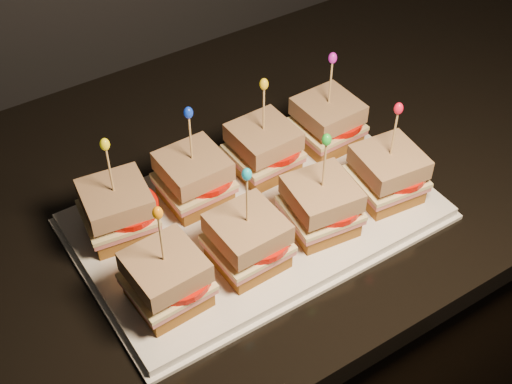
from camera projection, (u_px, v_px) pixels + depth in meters
granite_slab at (99, 242)px, 0.98m from camera, size 2.66×0.69×0.04m
platter at (256, 216)px, 0.97m from camera, size 0.47×0.29×0.02m
platter_rim at (256, 219)px, 0.98m from camera, size 0.48×0.30×0.01m
sandwich_0_bread_bot at (120, 224)px, 0.94m from camera, size 0.09×0.09×0.02m
sandwich_0_ham at (119, 216)px, 0.92m from camera, size 0.10×0.10×0.01m
sandwich_0_cheese at (118, 213)px, 0.92m from camera, size 0.10×0.10×0.01m
sandwich_0_tomato at (128, 208)px, 0.92m from camera, size 0.08×0.08×0.01m
sandwich_0_bread_top at (115, 198)px, 0.90m from camera, size 0.09×0.09×0.03m
sandwich_0_pick at (110, 173)px, 0.87m from camera, size 0.00×0.00×0.09m
sandwich_0_frill at (105, 144)px, 0.84m from camera, size 0.01×0.01×0.02m
sandwich_1_bread_bot at (195, 192)px, 0.98m from camera, size 0.08×0.08×0.02m
sandwich_1_ham at (194, 184)px, 0.97m from camera, size 0.09×0.09×0.01m
sandwich_1_cheese at (194, 180)px, 0.96m from camera, size 0.09×0.09×0.01m
sandwich_1_tomato at (204, 176)px, 0.96m from camera, size 0.08×0.08×0.01m
sandwich_1_bread_top at (193, 166)px, 0.95m from camera, size 0.08×0.08×0.03m
sandwich_1_pick at (191, 141)px, 0.92m from camera, size 0.00×0.00×0.09m
sandwich_1_frill at (188, 113)px, 0.88m from camera, size 0.01×0.01×0.02m
sandwich_2_bread_bot at (263, 163)px, 1.02m from camera, size 0.08×0.08×0.02m
sandwich_2_ham at (263, 155)px, 1.01m from camera, size 0.09×0.09×0.01m
sandwich_2_cheese at (263, 151)px, 1.01m from camera, size 0.09×0.09×0.01m
sandwich_2_tomato at (273, 146)px, 1.00m from camera, size 0.08×0.08×0.01m
sandwich_2_bread_top at (263, 137)px, 0.99m from camera, size 0.08×0.08×0.03m
sandwich_2_pick at (264, 112)px, 0.96m from camera, size 0.00×0.00×0.09m
sandwich_2_frill at (264, 84)px, 0.93m from camera, size 0.01×0.01×0.02m
sandwich_3_bread_bot at (326, 136)px, 1.07m from camera, size 0.08×0.08×0.02m
sandwich_3_ham at (327, 128)px, 1.06m from camera, size 0.09×0.09×0.01m
sandwich_3_cheese at (327, 124)px, 1.05m from camera, size 0.09×0.09×0.01m
sandwich_3_tomato at (336, 120)px, 1.05m from camera, size 0.08×0.08×0.01m
sandwich_3_bread_top at (328, 110)px, 1.03m from camera, size 0.08×0.08×0.03m
sandwich_3_pick at (330, 85)px, 1.00m from camera, size 0.00×0.00×0.09m
sandwich_3_frill at (333, 58)px, 0.97m from camera, size 0.01×0.01×0.02m
sandwich_4_bread_bot at (169, 293)px, 0.85m from camera, size 0.08×0.08×0.02m
sandwich_4_ham at (167, 285)px, 0.84m from camera, size 0.09×0.09×0.01m
sandwich_4_cheese at (167, 282)px, 0.84m from camera, size 0.09×0.09×0.01m
sandwich_4_tomato at (178, 276)px, 0.83m from camera, size 0.08×0.08×0.01m
sandwich_4_bread_top at (165, 267)px, 0.82m from camera, size 0.09×0.09×0.03m
sandwich_4_pick at (161, 241)px, 0.79m from camera, size 0.00×0.00×0.09m
sandwich_4_frill at (158, 213)px, 0.76m from camera, size 0.01×0.01×0.02m
sandwich_5_bread_bot at (248, 255)px, 0.90m from camera, size 0.08×0.08×0.02m
sandwich_5_ham at (248, 247)px, 0.89m from camera, size 0.09×0.09×0.01m
sandwich_5_cheese at (248, 243)px, 0.88m from camera, size 0.09×0.09×0.01m
sandwich_5_tomato at (258, 238)px, 0.88m from camera, size 0.08×0.08×0.01m
sandwich_5_bread_top at (247, 229)px, 0.86m from camera, size 0.09×0.09×0.03m
sandwich_5_pick at (247, 203)px, 0.83m from camera, size 0.00×0.00×0.09m
sandwich_5_frill at (247, 174)px, 0.80m from camera, size 0.01×0.01×0.02m
sandwich_6_bread_bot at (320, 220)px, 0.94m from camera, size 0.09×0.09×0.02m
sandwich_6_ham at (320, 212)px, 0.93m from camera, size 0.10×0.10×0.01m
sandwich_6_cheese at (321, 208)px, 0.93m from camera, size 0.10×0.10×0.01m
sandwich_6_tomato at (331, 203)px, 0.92m from camera, size 0.08×0.08×0.01m
sandwich_6_bread_top at (322, 194)px, 0.91m from camera, size 0.09×0.09×0.03m
sandwich_6_pick at (324, 168)px, 0.88m from camera, size 0.00×0.00×0.09m
sandwich_6_frill at (327, 140)px, 0.85m from camera, size 0.01×0.01×0.02m
sandwich_7_bread_bot at (385, 188)px, 0.99m from camera, size 0.09×0.09×0.02m
sandwich_7_ham at (386, 180)px, 0.98m from camera, size 0.10×0.09×0.01m
sandwich_7_cheese at (387, 176)px, 0.97m from camera, size 0.10×0.10×0.01m
sandwich_7_tomato at (397, 171)px, 0.97m from camera, size 0.08×0.08×0.01m
sandwich_7_bread_top at (389, 162)px, 0.95m from camera, size 0.09×0.09×0.03m
sandwich_7_pick at (394, 136)px, 0.92m from camera, size 0.00×0.00×0.09m
sandwich_7_frill at (399, 109)px, 0.89m from camera, size 0.01×0.01×0.02m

